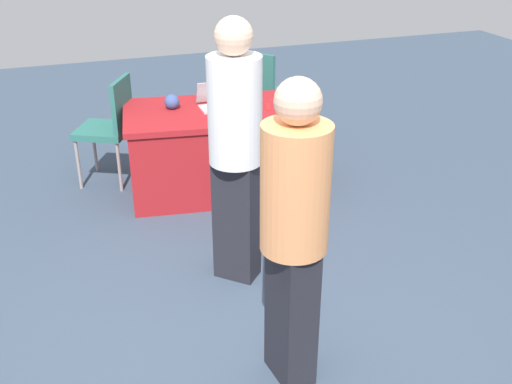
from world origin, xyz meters
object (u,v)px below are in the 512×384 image
object	(u,v)px
person_attendee_browsing	(235,142)
scissors_red	(268,107)
table_foreground	(217,150)
yarn_ball	(172,102)
person_presenter	(294,226)
laptop_silver	(218,103)
chair_near_front	(110,123)
chair_tucked_left	(263,90)

from	to	relation	value
person_attendee_browsing	scissors_red	world-z (taller)	person_attendee_browsing
table_foreground	yarn_ball	bearing A→B (deg)	-21.65
table_foreground	person_attendee_browsing	bearing A→B (deg)	79.62
person_presenter	laptop_silver	bearing A→B (deg)	-13.59
scissors_red	yarn_ball	bearing A→B (deg)	-85.59
table_foreground	person_presenter	world-z (taller)	person_presenter
chair_near_front	person_presenter	world-z (taller)	person_presenter
table_foreground	scissors_red	bearing A→B (deg)	168.65
yarn_ball	scissors_red	world-z (taller)	yarn_ball
laptop_silver	table_foreground	bearing A→B (deg)	57.95
table_foreground	scissors_red	xyz separation A→B (m)	(-0.45, 0.09, 0.37)
table_foreground	chair_near_front	size ratio (longest dim) A/B	1.72
person_attendee_browsing	laptop_silver	xyz separation A→B (m)	(-0.29, -1.43, -0.21)
chair_tucked_left	person_attendee_browsing	xyz separation A→B (m)	(1.03, 2.33, 0.43)
scissors_red	chair_near_front	bearing A→B (deg)	-92.36
chair_near_front	laptop_silver	distance (m)	0.99
person_attendee_browsing	chair_near_front	bearing A→B (deg)	151.40
table_foreground	laptop_silver	distance (m)	0.42
table_foreground	person_presenter	xyz separation A→B (m)	(0.27, 2.40, 0.57)
chair_tucked_left	person_attendee_browsing	world-z (taller)	person_attendee_browsing
person_presenter	scissors_red	bearing A→B (deg)	-23.73
person_presenter	person_attendee_browsing	bearing A→B (deg)	-7.57
chair_near_front	scissors_red	bearing A→B (deg)	-85.10
yarn_ball	table_foreground	bearing A→B (deg)	158.35
scissors_red	person_presenter	bearing A→B (deg)	3.09
laptop_silver	scissors_red	xyz separation A→B (m)	(-0.41, 0.15, -0.04)
chair_near_front	laptop_silver	bearing A→B (deg)	-86.51
laptop_silver	person_attendee_browsing	bearing A→B (deg)	78.83
yarn_ball	scissors_red	size ratio (longest dim) A/B	0.71
person_presenter	person_attendee_browsing	size ratio (longest dim) A/B	0.95
person_attendee_browsing	person_presenter	bearing A→B (deg)	-47.76
chair_near_front	scissors_red	world-z (taller)	chair_near_front
table_foreground	yarn_ball	distance (m)	0.57
table_foreground	chair_tucked_left	bearing A→B (deg)	-129.23
person_attendee_browsing	laptop_silver	size ratio (longest dim) A/B	5.55
scissors_red	table_foreground	bearing A→B (deg)	-80.97
chair_near_front	yarn_ball	distance (m)	0.64
table_foreground	laptop_silver	xyz separation A→B (m)	(-0.04, -0.06, 0.41)
person_presenter	scissors_red	size ratio (longest dim) A/B	9.40
chair_near_front	table_foreground	bearing A→B (deg)	-90.47
chair_near_front	person_attendee_browsing	world-z (taller)	person_attendee_browsing
person_attendee_browsing	scissors_red	bearing A→B (deg)	104.84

